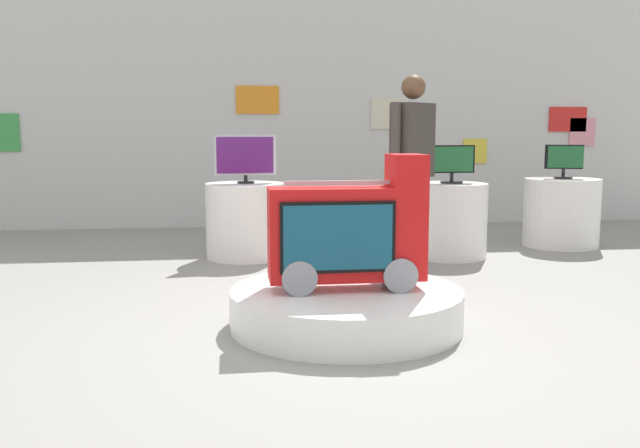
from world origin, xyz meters
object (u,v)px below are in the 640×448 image
at_px(novelty_firetruck_tv, 349,236).
at_px(tv_on_center_rear, 452,163).
at_px(display_pedestal_right_rear, 561,212).
at_px(tv_on_right_rear, 564,160).
at_px(display_pedestal_left_rear, 246,220).
at_px(tv_on_left_rear, 245,157).
at_px(display_pedestal_center_rear, 451,220).
at_px(shopper_browsing_near_truck, 412,160).
at_px(main_display_pedestal, 346,308).

distance_m(novelty_firetruck_tv, tv_on_center_rear, 2.68).
bearing_deg(display_pedestal_right_rear, tv_on_right_rear, -70.29).
distance_m(tv_on_center_rear, tv_on_right_rear, 1.48).
bearing_deg(display_pedestal_left_rear, display_pedestal_right_rear, 4.24).
distance_m(tv_on_left_rear, display_pedestal_right_rear, 3.44).
xyz_separation_m(novelty_firetruck_tv, display_pedestal_center_rear, (1.40, 2.27, -0.22)).
bearing_deg(shopper_browsing_near_truck, main_display_pedestal, -119.18).
bearing_deg(tv_on_center_rear, tv_on_right_rear, 19.55).
height_order(display_pedestal_center_rear, display_pedestal_right_rear, same).
bearing_deg(display_pedestal_center_rear, shopper_browsing_near_truck, -126.32).
distance_m(main_display_pedestal, display_pedestal_center_rear, 2.68).
distance_m(main_display_pedestal, novelty_firetruck_tv, 0.46).
bearing_deg(tv_on_left_rear, tv_on_right_rear, 4.24).
distance_m(display_pedestal_center_rear, tv_on_right_rear, 1.58).
bearing_deg(main_display_pedestal, display_pedestal_center_rear, 58.01).
distance_m(main_display_pedestal, tv_on_right_rear, 4.02).
distance_m(display_pedestal_center_rear, tv_on_center_rear, 0.56).
bearing_deg(shopper_browsing_near_truck, display_pedestal_right_rear, 33.66).
bearing_deg(tv_on_right_rear, display_pedestal_left_rear, -175.83).
bearing_deg(tv_on_right_rear, shopper_browsing_near_truck, -146.44).
relative_size(novelty_firetruck_tv, tv_on_left_rear, 1.63).
height_order(tv_on_center_rear, tv_on_right_rear, tv_on_center_rear).
bearing_deg(novelty_firetruck_tv, display_pedestal_center_rear, 58.42).
xyz_separation_m(main_display_pedestal, novelty_firetruck_tv, (0.02, -0.01, 0.46)).
xyz_separation_m(display_pedestal_left_rear, shopper_browsing_near_truck, (1.36, -1.09, 0.62)).
height_order(main_display_pedestal, tv_on_center_rear, tv_on_center_rear).
bearing_deg(tv_on_left_rear, main_display_pedestal, -77.17).
bearing_deg(display_pedestal_center_rear, tv_on_right_rear, 19.40).
height_order(tv_on_right_rear, shopper_browsing_near_truck, shopper_browsing_near_truck).
bearing_deg(tv_on_center_rear, display_pedestal_right_rear, 19.70).
height_order(display_pedestal_left_rear, tv_on_right_rear, tv_on_right_rear).
xyz_separation_m(display_pedestal_center_rear, shopper_browsing_near_truck, (-0.62, -0.85, 0.62)).
distance_m(tv_on_left_rear, display_pedestal_center_rear, 2.09).
xyz_separation_m(main_display_pedestal, display_pedestal_right_rear, (2.81, 2.76, 0.24)).
xyz_separation_m(main_display_pedestal, display_pedestal_center_rear, (1.41, 2.26, 0.24)).
distance_m(novelty_firetruck_tv, tv_on_right_rear, 3.94).
relative_size(novelty_firetruck_tv, display_pedestal_left_rear, 1.24).
relative_size(novelty_firetruck_tv, shopper_browsing_near_truck, 0.57).
xyz_separation_m(main_display_pedestal, display_pedestal_left_rear, (-0.57, 2.51, 0.24)).
relative_size(main_display_pedestal, tv_on_left_rear, 2.45).
relative_size(display_pedestal_center_rear, tv_on_right_rear, 1.91).
height_order(display_pedestal_left_rear, tv_on_center_rear, tv_on_center_rear).
height_order(main_display_pedestal, tv_on_right_rear, tv_on_right_rear).
distance_m(display_pedestal_center_rear, display_pedestal_right_rear, 1.48).
bearing_deg(shopper_browsing_near_truck, novelty_firetruck_tv, -118.49).
height_order(display_pedestal_center_rear, tv_on_right_rear, tv_on_right_rear).
bearing_deg(tv_on_center_rear, tv_on_left_rear, 172.97).
height_order(tv_on_center_rear, display_pedestal_right_rear, tv_on_center_rear).
height_order(main_display_pedestal, display_pedestal_right_rear, display_pedestal_right_rear).
relative_size(display_pedestal_left_rear, tv_on_center_rear, 1.74).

